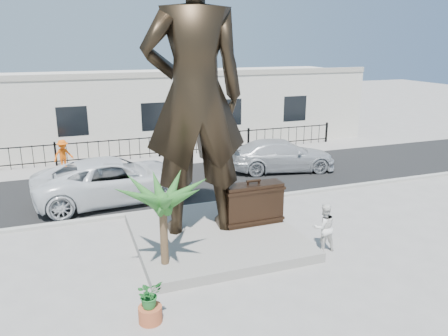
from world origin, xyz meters
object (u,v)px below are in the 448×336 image
Objects in this scene: car_white at (115,180)px; tourist at (324,227)px; statue at (195,96)px; suitcase at (253,204)px.

tourist is at bearing -144.92° from car_white.
statue is 5.73m from tourist.
statue reaches higher than car_white.
statue reaches higher than tourist.
statue is at bearing -29.35° from tourist.
suitcase is 0.32× the size of car_white.
statue is 6.26m from car_white.
car_white is at bearing 130.20° from suitcase.
car_white is at bearing -58.76° from statue.
car_white reaches higher than suitcase.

